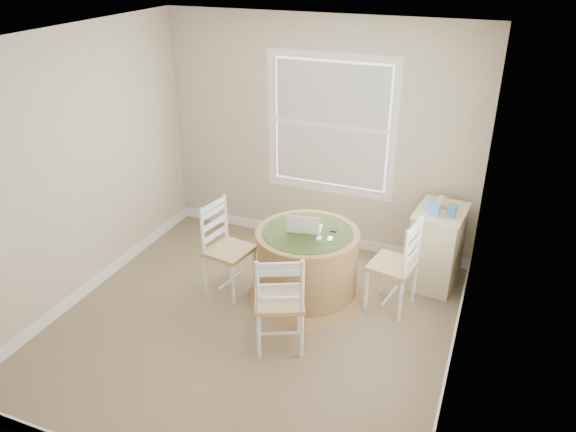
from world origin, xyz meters
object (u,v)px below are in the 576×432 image
at_px(chair_near, 279,300).
at_px(laptop, 305,228).
at_px(corner_chest, 437,247).
at_px(chair_right, 393,264).
at_px(round_table, 307,261).
at_px(chair_left, 229,250).

bearing_deg(chair_near, laptop, -109.29).
relative_size(laptop, corner_chest, 0.43).
bearing_deg(corner_chest, laptop, -144.12).
bearing_deg(chair_right, corner_chest, 160.85).
height_order(round_table, chair_right, chair_right).
height_order(chair_left, chair_near, same).
distance_m(chair_right, corner_chest, 0.68).
height_order(chair_left, corner_chest, chair_left).
xyz_separation_m(laptop, corner_chest, (1.19, 0.70, -0.33)).
height_order(chair_right, laptop, chair_right).
distance_m(chair_left, chair_near, 1.01).
relative_size(chair_left, corner_chest, 1.12).
relative_size(chair_right, corner_chest, 1.12).
height_order(chair_left, laptop, chair_left).
relative_size(chair_left, chair_near, 1.00).
height_order(round_table, corner_chest, corner_chest).
xyz_separation_m(chair_right, corner_chest, (0.33, 0.60, -0.05)).
distance_m(round_table, chair_left, 0.78).
distance_m(round_table, chair_right, 0.84).
bearing_deg(chair_left, chair_near, -117.89).
distance_m(chair_left, laptop, 0.80).
xyz_separation_m(round_table, laptop, (-0.04, 0.02, 0.36)).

